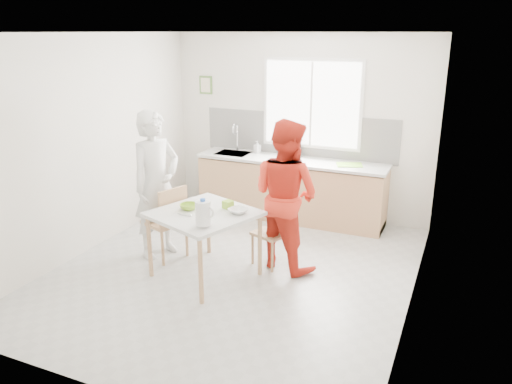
# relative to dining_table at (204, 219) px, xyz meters

# --- Properties ---
(ground) EXTENTS (4.50, 4.50, 0.00)m
(ground) POSITION_rel_dining_table_xyz_m (0.26, 0.21, -0.70)
(ground) COLOR #B7B7B2
(ground) RESTS_ON ground
(room_shell) EXTENTS (4.50, 4.50, 4.50)m
(room_shell) POSITION_rel_dining_table_xyz_m (0.26, 0.21, 0.95)
(room_shell) COLOR silver
(room_shell) RESTS_ON ground
(window) EXTENTS (1.50, 0.06, 1.30)m
(window) POSITION_rel_dining_table_xyz_m (0.46, 2.44, 1.00)
(window) COLOR white
(window) RESTS_ON room_shell
(backsplash) EXTENTS (3.00, 0.02, 0.65)m
(backsplash) POSITION_rel_dining_table_xyz_m (0.26, 2.45, 0.53)
(backsplash) COLOR white
(backsplash) RESTS_ON room_shell
(picture_frame) EXTENTS (0.22, 0.03, 0.28)m
(picture_frame) POSITION_rel_dining_table_xyz_m (-1.29, 2.44, 1.20)
(picture_frame) COLOR #56803A
(picture_frame) RESTS_ON room_shell
(kitchen_counter) EXTENTS (2.84, 0.64, 1.37)m
(kitchen_counter) POSITION_rel_dining_table_xyz_m (0.26, 2.16, -0.28)
(kitchen_counter) COLOR tan
(kitchen_counter) RESTS_ON ground
(dining_table) EXTENTS (1.30, 1.30, 0.78)m
(dining_table) POSITION_rel_dining_table_xyz_m (0.00, 0.00, 0.00)
(dining_table) COLOR silver
(dining_table) RESTS_ON ground
(chair_left) EXTENTS (0.55, 0.55, 0.94)m
(chair_left) POSITION_rel_dining_table_xyz_m (-0.64, 0.23, -0.18)
(chair_left) COLOR tan
(chair_left) RESTS_ON ground
(chair_far) EXTENTS (0.48, 0.48, 0.81)m
(chair_far) POSITION_rel_dining_table_xyz_m (0.60, 0.64, -0.25)
(chair_far) COLOR tan
(chair_far) RESTS_ON ground
(person_white) EXTENTS (0.64, 0.78, 1.83)m
(person_white) POSITION_rel_dining_table_xyz_m (-0.82, 0.30, 0.22)
(person_white) COLOR silver
(person_white) RESTS_ON ground
(person_red) EXTENTS (1.05, 0.93, 1.79)m
(person_red) POSITION_rel_dining_table_xyz_m (0.74, 0.62, 0.19)
(person_red) COLOR red
(person_red) RESTS_ON ground
(bowl_green) EXTENTS (0.26, 0.26, 0.06)m
(bowl_green) POSITION_rel_dining_table_xyz_m (-0.21, 0.02, 0.11)
(bowl_green) COLOR #85B62A
(bowl_green) RESTS_ON dining_table
(bowl_white) EXTENTS (0.27, 0.27, 0.05)m
(bowl_white) POSITION_rel_dining_table_xyz_m (0.37, 0.13, 0.11)
(bowl_white) COLOR white
(bowl_white) RESTS_ON dining_table
(milk_jug) EXTENTS (0.22, 0.16, 0.28)m
(milk_jug) POSITION_rel_dining_table_xyz_m (0.21, -0.37, 0.23)
(milk_jug) COLOR white
(milk_jug) RESTS_ON dining_table
(green_box) EXTENTS (0.13, 0.13, 0.09)m
(green_box) POSITION_rel_dining_table_xyz_m (0.19, 0.23, 0.13)
(green_box) COLOR #88BD2B
(green_box) RESTS_ON dining_table
(spoon) EXTENTS (0.16, 0.01, 0.01)m
(spoon) POSITION_rel_dining_table_xyz_m (-0.15, -0.18, 0.09)
(spoon) COLOR #A5A5AA
(spoon) RESTS_ON dining_table
(cutting_board) EXTENTS (0.41, 0.35, 0.01)m
(cutting_board) POSITION_rel_dining_table_xyz_m (1.13, 2.15, 0.23)
(cutting_board) COLOR #7FD230
(cutting_board) RESTS_ON kitchen_counter
(wine_bottle_a) EXTENTS (0.07, 0.07, 0.32)m
(wine_bottle_a) POSITION_rel_dining_table_xyz_m (0.06, 2.25, 0.38)
(wine_bottle_a) COLOR black
(wine_bottle_a) RESTS_ON kitchen_counter
(wine_bottle_b) EXTENTS (0.07, 0.07, 0.30)m
(wine_bottle_b) POSITION_rel_dining_table_xyz_m (0.31, 2.36, 0.37)
(wine_bottle_b) COLOR black
(wine_bottle_b) RESTS_ON kitchen_counter
(jar_amber) EXTENTS (0.06, 0.06, 0.16)m
(jar_amber) POSITION_rel_dining_table_xyz_m (0.35, 2.18, 0.30)
(jar_amber) COLOR olive
(jar_amber) RESTS_ON kitchen_counter
(soap_bottle) EXTENTS (0.11, 0.11, 0.19)m
(soap_bottle) POSITION_rel_dining_table_xyz_m (-0.35, 2.32, 0.32)
(soap_bottle) COLOR #999999
(soap_bottle) RESTS_ON kitchen_counter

